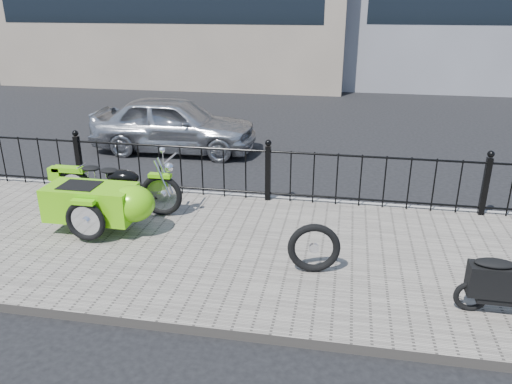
# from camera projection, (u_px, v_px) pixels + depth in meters

# --- Properties ---
(ground) EXTENTS (120.00, 120.00, 0.00)m
(ground) POSITION_uv_depth(u_px,v_px,m) (254.00, 239.00, 7.54)
(ground) COLOR black
(ground) RESTS_ON ground
(sidewalk) EXTENTS (30.00, 3.80, 0.12)m
(sidewalk) POSITION_uv_depth(u_px,v_px,m) (247.00, 250.00, 7.06)
(sidewalk) COLOR #655E55
(sidewalk) RESTS_ON ground
(curb) EXTENTS (30.00, 0.10, 0.12)m
(curb) POSITION_uv_depth(u_px,v_px,m) (269.00, 200.00, 8.84)
(curb) COLOR gray
(curb) RESTS_ON ground
(iron_fence) EXTENTS (14.11, 0.11, 1.08)m
(iron_fence) POSITION_uv_depth(u_px,v_px,m) (268.00, 174.00, 8.52)
(iron_fence) COLOR black
(iron_fence) RESTS_ON sidewalk
(motorcycle_sidecar) EXTENTS (2.28, 1.48, 0.98)m
(motorcycle_sidecar) POSITION_uv_depth(u_px,v_px,m) (107.00, 199.00, 7.44)
(motorcycle_sidecar) COLOR black
(motorcycle_sidecar) RESTS_ON sidewalk
(scooter) EXTENTS (1.37, 0.40, 0.93)m
(scooter) POSITION_uv_depth(u_px,v_px,m) (512.00, 286.00, 5.41)
(scooter) COLOR black
(scooter) RESTS_ON sidewalk
(spare_tire) EXTENTS (0.68, 0.19, 0.67)m
(spare_tire) POSITION_uv_depth(u_px,v_px,m) (314.00, 248.00, 6.28)
(spare_tire) COLOR black
(spare_tire) RESTS_ON sidewalk
(sedan_car) EXTENTS (3.84, 1.59, 1.30)m
(sedan_car) POSITION_uv_depth(u_px,v_px,m) (174.00, 124.00, 11.61)
(sedan_car) COLOR #A2A4A9
(sedan_car) RESTS_ON ground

